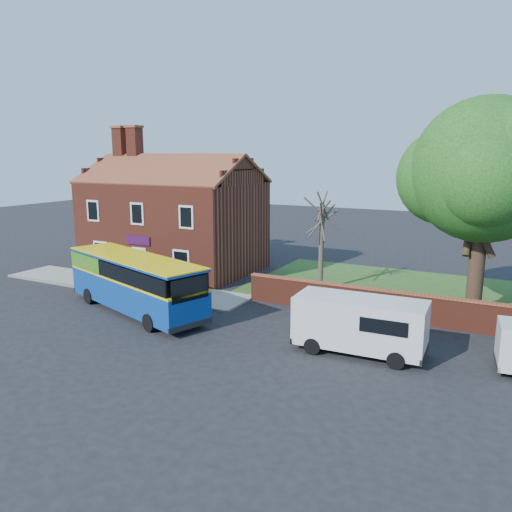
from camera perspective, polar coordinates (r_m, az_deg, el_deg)
The scene contains 10 objects.
ground at distance 25.46m, azimuth -11.97°, elevation -8.23°, with size 120.00×120.00×0.00m, color black.
pavement at distance 34.01m, azimuth -14.98°, elevation -3.24°, with size 18.00×3.50×0.12m, color gray.
kerb at distance 32.79m, azimuth -17.03°, elevation -3.89°, with size 18.00×0.15×0.14m, color slate.
grass_strip at distance 32.58m, azimuth 22.27°, elevation -4.44°, with size 26.00×12.00×0.04m, color #426B28.
shop_building at distance 37.72m, azimuth -9.39°, elevation 3.62°, with size 12.30×8.13×10.50m.
boundary_wall at distance 26.61m, azimuth 21.13°, elevation -6.06°, with size 22.00×0.38×1.60m.
bus at distance 28.24m, azimuth -13.98°, elevation -2.64°, with size 10.42×5.67×3.09m.
van_near at distance 22.18m, azimuth 11.81°, elevation -7.49°, with size 5.63×2.47×2.44m.
large_tree at distance 28.40m, azimuth 24.89°, elevation 8.41°, with size 9.36×7.41×11.42m.
bare_tree at distance 31.54m, azimuth 7.48°, elevation 1.50°, with size 2.24×2.67×5.97m.
Camera 1 is at (15.46, -18.36, 8.50)m, focal length 35.00 mm.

